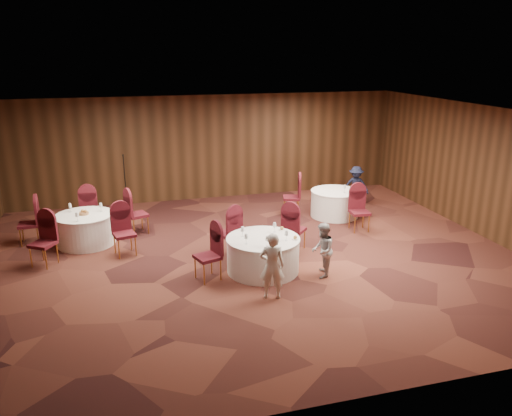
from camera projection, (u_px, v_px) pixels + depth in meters
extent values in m
plane|color=black|center=(250.00, 258.00, 11.25)|extent=(12.00, 12.00, 0.00)
plane|color=silver|center=(249.00, 115.00, 10.29)|extent=(12.00, 12.00, 0.00)
plane|color=black|center=(209.00, 148.00, 15.37)|extent=(12.00, 0.00, 12.00)
plane|color=black|center=(352.00, 293.00, 6.18)|extent=(12.00, 0.00, 12.00)
plane|color=black|center=(485.00, 172.00, 12.29)|extent=(0.00, 10.00, 10.00)
cylinder|color=white|center=(263.00, 255.00, 10.49)|extent=(1.51, 1.51, 0.72)
cylinder|color=white|center=(263.00, 239.00, 10.37)|extent=(1.54, 1.54, 0.03)
cylinder|color=white|center=(86.00, 230.00, 11.97)|extent=(1.35, 1.35, 0.72)
cylinder|color=white|center=(84.00, 215.00, 11.86)|extent=(1.38, 1.38, 0.03)
cylinder|color=white|center=(335.00, 204.00, 13.98)|extent=(1.32, 1.32, 0.72)
cylinder|color=white|center=(335.00, 191.00, 13.87)|extent=(1.35, 1.35, 0.03)
cylinder|color=silver|center=(246.00, 244.00, 10.06)|extent=(0.06, 0.06, 0.01)
cylinder|color=silver|center=(246.00, 241.00, 10.04)|extent=(0.01, 0.01, 0.11)
cone|color=silver|center=(246.00, 236.00, 10.01)|extent=(0.08, 0.08, 0.10)
cylinder|color=silver|center=(275.00, 232.00, 10.71)|extent=(0.06, 0.06, 0.01)
cylinder|color=silver|center=(275.00, 229.00, 10.69)|extent=(0.01, 0.01, 0.11)
cone|color=silver|center=(275.00, 225.00, 10.66)|extent=(0.08, 0.08, 0.10)
cylinder|color=silver|center=(243.00, 236.00, 10.46)|extent=(0.06, 0.06, 0.01)
cylinder|color=silver|center=(243.00, 234.00, 10.44)|extent=(0.01, 0.01, 0.11)
cone|color=silver|center=(243.00, 229.00, 10.41)|extent=(0.08, 0.08, 0.10)
cylinder|color=silver|center=(286.00, 240.00, 10.24)|extent=(0.06, 0.06, 0.01)
cylinder|color=silver|center=(286.00, 238.00, 10.22)|extent=(0.01, 0.01, 0.11)
cone|color=silver|center=(286.00, 233.00, 10.19)|extent=(0.08, 0.08, 0.10)
cylinder|color=silver|center=(267.00, 246.00, 9.95)|extent=(0.06, 0.06, 0.01)
cylinder|color=silver|center=(267.00, 243.00, 9.93)|extent=(0.01, 0.01, 0.11)
cone|color=silver|center=(267.00, 238.00, 9.90)|extent=(0.08, 0.08, 0.10)
cylinder|color=white|center=(272.00, 248.00, 9.84)|extent=(0.15, 0.15, 0.01)
sphere|color=#9E6B33|center=(272.00, 246.00, 9.83)|extent=(0.08, 0.08, 0.08)
cylinder|color=white|center=(295.00, 239.00, 10.29)|extent=(0.15, 0.15, 0.01)
sphere|color=#9E6B33|center=(295.00, 237.00, 10.28)|extent=(0.08, 0.08, 0.08)
cylinder|color=white|center=(282.00, 230.00, 10.83)|extent=(0.15, 0.15, 0.01)
sphere|color=#9E6B33|center=(282.00, 228.00, 10.82)|extent=(0.08, 0.08, 0.08)
cylinder|color=silver|center=(101.00, 211.00, 12.08)|extent=(0.06, 0.06, 0.01)
cylinder|color=silver|center=(101.00, 209.00, 12.06)|extent=(0.01, 0.01, 0.11)
cone|color=silver|center=(101.00, 205.00, 12.03)|extent=(0.08, 0.08, 0.10)
cylinder|color=silver|center=(71.00, 212.00, 12.04)|extent=(0.06, 0.06, 0.01)
cylinder|color=silver|center=(70.00, 210.00, 12.02)|extent=(0.01, 0.01, 0.11)
cone|color=silver|center=(70.00, 205.00, 11.99)|extent=(0.08, 0.08, 0.10)
cylinder|color=silver|center=(78.00, 221.00, 11.38)|extent=(0.06, 0.06, 0.01)
cylinder|color=silver|center=(77.00, 219.00, 11.37)|extent=(0.01, 0.01, 0.11)
cone|color=silver|center=(77.00, 214.00, 11.33)|extent=(0.08, 0.08, 0.10)
cylinder|color=brown|center=(84.00, 213.00, 11.85)|extent=(0.22, 0.22, 0.06)
sphere|color=#9E6B33|center=(82.00, 211.00, 11.84)|extent=(0.07, 0.07, 0.07)
sphere|color=#9E6B33|center=(85.00, 211.00, 11.82)|extent=(0.07, 0.07, 0.07)
cylinder|color=silver|center=(344.00, 193.00, 13.68)|extent=(0.06, 0.06, 0.01)
cylinder|color=silver|center=(344.00, 190.00, 13.66)|extent=(0.01, 0.01, 0.11)
cone|color=silver|center=(345.00, 187.00, 13.63)|extent=(0.08, 0.08, 0.10)
cylinder|color=black|center=(128.00, 214.00, 14.24)|extent=(0.24, 0.24, 0.02)
cylinder|color=black|center=(125.00, 185.00, 13.98)|extent=(0.02, 0.02, 1.71)
cylinder|color=black|center=(123.00, 155.00, 13.77)|extent=(0.04, 0.12, 0.04)
imported|color=silver|center=(272.00, 266.00, 9.25)|extent=(0.54, 0.42, 1.30)
imported|color=#A6A5AA|center=(322.00, 250.00, 10.17)|extent=(0.63, 0.69, 1.15)
imported|color=black|center=(356.00, 186.00, 14.90)|extent=(0.89, 0.77, 1.19)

